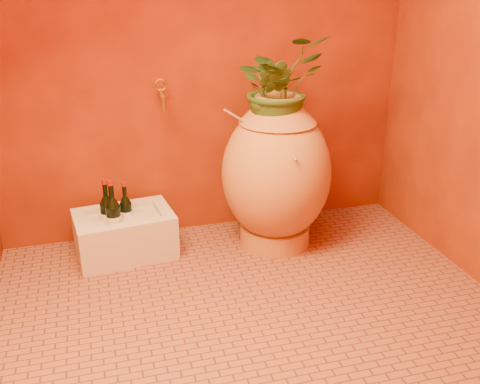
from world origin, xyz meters
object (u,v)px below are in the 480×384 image
object	(u,v)px
stone_basin	(125,235)
wine_bottle_a	(126,213)
amphora	(276,173)
wine_bottle_b	(108,215)
wine_bottle_c	(114,218)
wall_tap	(161,93)

from	to	relation	value
stone_basin	wine_bottle_a	size ratio (longest dim) A/B	2.00
amphora	wine_bottle_b	bearing A→B (deg)	173.89
wine_bottle_c	wall_tap	distance (m)	0.75
wine_bottle_c	amphora	bearing A→B (deg)	-2.21
wine_bottle_c	wall_tap	world-z (taller)	wall_tap
stone_basin	wine_bottle_b	bearing A→B (deg)	177.22
wall_tap	wine_bottle_c	bearing A→B (deg)	-145.81
stone_basin	wine_bottle_b	xyz separation A→B (m)	(-0.08, 0.00, 0.14)
wine_bottle_b	wall_tap	world-z (taller)	wall_tap
wine_bottle_a	wall_tap	world-z (taller)	wall_tap
wine_bottle_a	wine_bottle_c	world-z (taller)	wine_bottle_c
amphora	wine_bottle_b	size ratio (longest dim) A/B	2.73
wine_bottle_c	wall_tap	xyz separation A→B (m)	(0.33, 0.23, 0.64)
amphora	wine_bottle_a	world-z (taller)	amphora
amphora	wine_bottle_b	distance (m)	1.00
amphora	wine_bottle_c	bearing A→B (deg)	177.79
amphora	wall_tap	distance (m)	0.80
amphora	wine_bottle_a	size ratio (longest dim) A/B	3.10
wine_bottle_a	wine_bottle_c	bearing A→B (deg)	-127.12
wall_tap	wine_bottle_b	bearing A→B (deg)	-156.45
amphora	wine_bottle_a	distance (m)	0.90
amphora	wine_bottle_c	world-z (taller)	amphora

